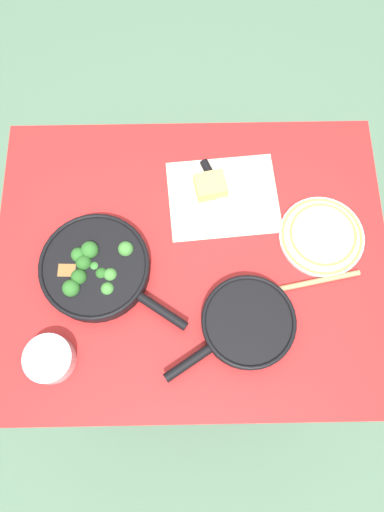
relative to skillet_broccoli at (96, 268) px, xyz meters
name	(u,v)px	position (x,y,z in m)	size (l,w,h in m)	color
ground_plane	(192,312)	(-0.25, -0.03, -0.81)	(14.00, 14.00, 0.00)	#51755B
dining_table_red	(192,269)	(-0.25, -0.03, -0.13)	(1.06, 0.84, 0.78)	red
skillet_broccoli	(96,268)	(0.00, 0.00, 0.00)	(0.38, 0.31, 0.07)	black
skillet_eggs	(247,323)	(-0.39, 0.15, -0.01)	(0.33, 0.26, 0.05)	black
wooden_spoon	(280,289)	(-0.48, 0.06, -0.02)	(0.35, 0.09, 0.02)	tan
parchment_sheet	(223,197)	(-0.34, -0.21, -0.03)	(0.32, 0.27, 0.00)	beige
grater_knife	(216,186)	(-0.32, -0.24, -0.02)	(0.12, 0.23, 0.02)	silver
cheese_block	(210,186)	(-0.31, -0.23, -0.01)	(0.10, 0.09, 0.04)	#E0C15B
dinner_plate_stack	(322,236)	(-0.60, -0.09, -0.02)	(0.23, 0.23, 0.03)	silver
prep_bowl_steel	(50,359)	(0.10, 0.23, -0.01)	(0.12, 0.12, 0.05)	#B7B7BC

